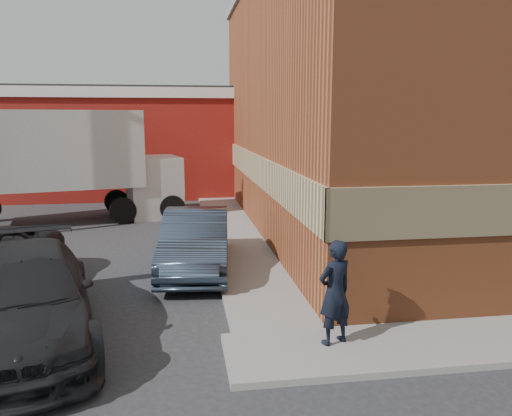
{
  "coord_description": "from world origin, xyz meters",
  "views": [
    {
      "loc": [
        -1.16,
        -8.65,
        4.04
      ],
      "look_at": [
        0.65,
        3.26,
        1.87
      ],
      "focal_mm": 35.0,
      "sensor_mm": 36.0,
      "label": 1
    }
  ],
  "objects_px": {
    "brick_building": "(442,101)",
    "man": "(335,292)",
    "suv_b": "(24,298)",
    "box_truck": "(74,158)",
    "sedan": "(196,241)",
    "warehouse": "(90,141)"
  },
  "relations": [
    {
      "from": "brick_building",
      "to": "man",
      "type": "xyz_separation_m",
      "value": [
        -7.05,
        -9.67,
        -3.63
      ]
    },
    {
      "from": "brick_building",
      "to": "man",
      "type": "distance_m",
      "value": 12.5
    },
    {
      "from": "suv_b",
      "to": "box_truck",
      "type": "relative_size",
      "value": 0.63
    },
    {
      "from": "sedan",
      "to": "suv_b",
      "type": "relative_size",
      "value": 0.85
    },
    {
      "from": "brick_building",
      "to": "box_truck",
      "type": "xyz_separation_m",
      "value": [
        -13.74,
        2.69,
        -2.18
      ]
    },
    {
      "from": "sedan",
      "to": "box_truck",
      "type": "relative_size",
      "value": 0.53
    },
    {
      "from": "brick_building",
      "to": "warehouse",
      "type": "distance_m",
      "value": 18.3
    },
    {
      "from": "sedan",
      "to": "box_truck",
      "type": "bearing_deg",
      "value": 126.69
    },
    {
      "from": "warehouse",
      "to": "box_truck",
      "type": "xyz_separation_m",
      "value": [
        0.75,
        -8.32,
        -0.31
      ]
    },
    {
      "from": "warehouse",
      "to": "box_truck",
      "type": "height_order",
      "value": "warehouse"
    },
    {
      "from": "man",
      "to": "suv_b",
      "type": "distance_m",
      "value": 5.59
    },
    {
      "from": "man",
      "to": "sedan",
      "type": "bearing_deg",
      "value": -89.24
    },
    {
      "from": "suv_b",
      "to": "brick_building",
      "type": "bearing_deg",
      "value": 19.79
    },
    {
      "from": "man",
      "to": "suv_b",
      "type": "xyz_separation_m",
      "value": [
        -5.47,
        1.17,
        -0.23
      ]
    },
    {
      "from": "suv_b",
      "to": "box_truck",
      "type": "distance_m",
      "value": 11.37
    },
    {
      "from": "man",
      "to": "box_truck",
      "type": "height_order",
      "value": "box_truck"
    },
    {
      "from": "warehouse",
      "to": "suv_b",
      "type": "xyz_separation_m",
      "value": [
        1.98,
        -19.5,
        -1.98
      ]
    },
    {
      "from": "sedan",
      "to": "suv_b",
      "type": "distance_m",
      "value": 5.07
    },
    {
      "from": "warehouse",
      "to": "box_truck",
      "type": "distance_m",
      "value": 8.36
    },
    {
      "from": "sedan",
      "to": "suv_b",
      "type": "height_order",
      "value": "suv_b"
    },
    {
      "from": "sedan",
      "to": "box_truck",
      "type": "xyz_separation_m",
      "value": [
        -4.45,
        7.27,
        1.7
      ]
    },
    {
      "from": "sedan",
      "to": "suv_b",
      "type": "bearing_deg",
      "value": -124.26
    }
  ]
}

